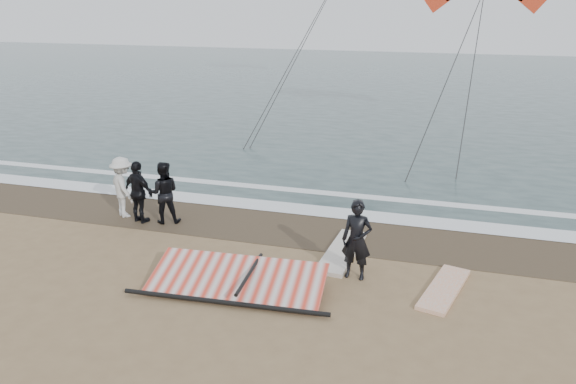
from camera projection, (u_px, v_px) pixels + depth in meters
name	position (u px, v px, depth m)	size (l,w,h in m)	color
ground	(232.00, 304.00, 12.10)	(120.00, 120.00, 0.00)	#8C704C
sea	(394.00, 85.00, 42.03)	(120.00, 54.00, 0.02)	#233838
wet_sand	(289.00, 226.00, 16.18)	(120.00, 2.80, 0.01)	#4C3D2B
foam_near	(302.00, 209.00, 17.45)	(120.00, 0.90, 0.01)	white
foam_far	(315.00, 192.00, 18.99)	(120.00, 0.45, 0.01)	white
man_main	(357.00, 240.00, 12.95)	(0.70, 0.46, 1.93)	black
board_white	(444.00, 289.00, 12.65)	(0.63, 2.26, 0.09)	silver
board_cream	(342.00, 252.00, 14.47)	(0.71, 2.66, 0.11)	beige
trio_cluster	(140.00, 190.00, 16.41)	(2.62, 1.32, 1.86)	black
sail_rig	(237.00, 279.00, 12.78)	(4.59, 2.00, 0.51)	black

